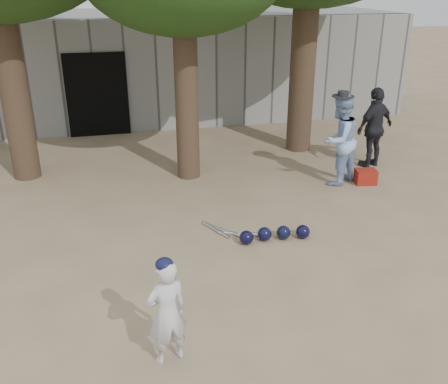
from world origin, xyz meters
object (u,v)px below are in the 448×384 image
object	(u,v)px
spectator_dark	(375,128)
boy_player	(167,313)
red_bag	(366,177)
spectator_blue	(339,140)

from	to	relation	value
spectator_dark	boy_player	bearing A→B (deg)	23.41
boy_player	red_bag	size ratio (longest dim) A/B	3.05
spectator_blue	red_bag	xyz separation A→B (m)	(0.59, -0.19, -0.78)
spectator_blue	red_bag	world-z (taller)	spectator_blue
spectator_blue	red_bag	size ratio (longest dim) A/B	4.43
red_bag	spectator_blue	bearing A→B (deg)	161.88
spectator_blue	spectator_dark	distance (m)	1.44
boy_player	red_bag	distance (m)	6.37
spectator_blue	spectator_dark	size ratio (longest dim) A/B	1.03
spectator_blue	red_bag	bearing A→B (deg)	131.36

